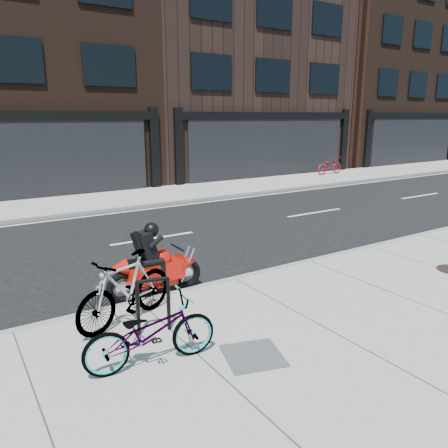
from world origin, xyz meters
TOP-DOWN VIEW (x-y plane):
  - ground at (0.00, 0.00)m, footprint 120.00×120.00m
  - sidewalk_near at (0.00, -5.00)m, footprint 60.00×6.00m
  - sidewalk_far at (0.00, 7.75)m, footprint 60.00×3.50m
  - building_mideast at (10.00, 14.50)m, footprint 12.00×10.00m
  - building_east at (22.00, 14.50)m, footprint 10.00×10.00m
  - bike_rack at (-2.23, -3.13)m, footprint 0.50×0.15m
  - bicycle_front at (-2.61, -3.91)m, footprint 1.78×0.78m
  - bicycle_rear at (-2.45, -2.60)m, footprint 1.89×1.12m
  - motorcycle at (-1.44, -1.60)m, footprint 1.88×0.40m
  - bicycle_far at (13.24, 8.36)m, footprint 1.84×0.74m
  - utility_grate at (-1.40, -4.46)m, footprint 0.94×0.94m

SIDE VIEW (x-z plane):
  - ground at x=0.00m, z-range 0.00..0.00m
  - sidewalk_near at x=0.00m, z-range 0.00..0.13m
  - sidewalk_far at x=0.00m, z-range 0.00..0.13m
  - utility_grate at x=-1.40m, z-range 0.13..0.15m
  - motorcycle at x=-1.44m, z-range -0.13..1.27m
  - bicycle_front at x=-2.61m, z-range 0.13..1.04m
  - bicycle_far at x=13.24m, z-range 0.13..1.08m
  - bike_rack at x=-2.23m, z-range 0.20..1.05m
  - bicycle_rear at x=-2.45m, z-range 0.13..1.23m
  - building_mideast at x=10.00m, z-range 0.00..12.50m
  - building_east at x=22.00m, z-range 0.00..13.00m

